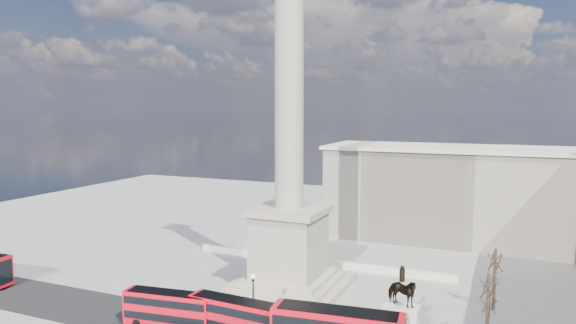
# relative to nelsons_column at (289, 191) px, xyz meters

# --- Properties ---
(ground) EXTENTS (180.00, 180.00, 0.00)m
(ground) POSITION_rel_nelsons_column_xyz_m (0.00, -5.00, -12.92)
(ground) COLOR gray
(ground) RESTS_ON ground
(nelsons_column) EXTENTS (14.00, 14.00, 49.85)m
(nelsons_column) POSITION_rel_nelsons_column_xyz_m (0.00, 0.00, 0.00)
(nelsons_column) COLOR #A89D8C
(nelsons_column) RESTS_ON ground
(balustrade_wall) EXTENTS (40.00, 0.60, 1.10)m
(balustrade_wall) POSITION_rel_nelsons_column_xyz_m (0.00, 11.00, -12.37)
(balustrade_wall) COLOR beige
(balustrade_wall) RESTS_ON ground
(building_northeast) EXTENTS (51.00, 17.00, 16.60)m
(building_northeast) POSITION_rel_nelsons_column_xyz_m (20.00, 35.00, -4.59)
(building_northeast) COLOR #BDAE9B
(building_northeast) RESTS_ON ground
(red_bus_a) EXTENTS (9.98, 3.44, 3.96)m
(red_bus_a) POSITION_rel_nelsons_column_xyz_m (-7.18, -15.77, -10.84)
(red_bus_a) COLOR red
(red_bus_a) RESTS_ON ground
(red_bus_b) EXTENTS (10.22, 2.92, 4.10)m
(red_bus_b) POSITION_rel_nelsons_column_xyz_m (0.58, -15.13, -10.77)
(red_bus_b) COLOR red
(red_bus_b) RESTS_ON ground
(victorian_lamp) EXTENTS (0.54, 0.54, 6.29)m
(victorian_lamp) POSITION_rel_nelsons_column_xyz_m (1.57, -13.18, -9.21)
(victorian_lamp) COLOR black
(victorian_lamp) RESTS_ON ground
(equestrian_statue) EXTENTS (4.14, 3.10, 8.58)m
(equestrian_statue) POSITION_rel_nelsons_column_xyz_m (16.57, -11.44, -9.92)
(equestrian_statue) COLOR beige
(equestrian_statue) RESTS_ON ground
(bare_tree_near) EXTENTS (1.77, 1.77, 7.75)m
(bare_tree_near) POSITION_rel_nelsons_column_xyz_m (24.11, -7.01, -6.81)
(bare_tree_near) COLOR #332319
(bare_tree_near) RESTS_ON ground
(bare_tree_mid) EXTENTS (2.01, 2.01, 7.62)m
(bare_tree_mid) POSITION_rel_nelsons_column_xyz_m (24.49, 3.23, -6.92)
(bare_tree_mid) COLOR #332319
(bare_tree_mid) RESTS_ON ground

